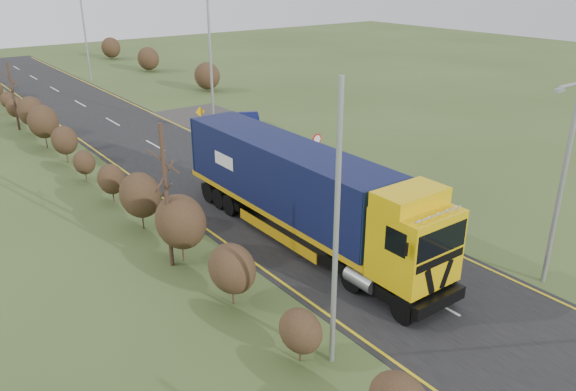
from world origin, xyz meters
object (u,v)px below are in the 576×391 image
(lorry, at_px, (302,189))
(car_blue_sedan, at_px, (248,120))
(speed_sign, at_px, (317,145))
(streetlight_near, at_px, (562,178))
(car_red_hatchback, at_px, (275,145))

(lorry, bearing_deg, car_blue_sedan, 64.35)
(car_blue_sedan, xyz_separation_m, speed_sign, (-2.01, -10.60, 0.96))
(lorry, distance_m, streetlight_near, 10.20)
(car_red_hatchback, distance_m, speed_sign, 4.27)
(streetlight_near, bearing_deg, lorry, 121.99)
(car_red_hatchback, relative_size, speed_sign, 1.62)
(car_blue_sedan, bearing_deg, streetlight_near, 110.66)
(speed_sign, bearing_deg, streetlight_near, -94.09)
(lorry, height_order, streetlight_near, streetlight_near)
(lorry, xyz_separation_m, speed_sign, (6.40, 6.73, -0.85))
(lorry, bearing_deg, car_red_hatchback, 60.07)
(lorry, xyz_separation_m, streetlight_near, (5.31, -8.50, 1.86))
(lorry, bearing_deg, streetlight_near, -57.78)
(lorry, relative_size, streetlight_near, 1.98)
(car_blue_sedan, distance_m, speed_sign, 10.84)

